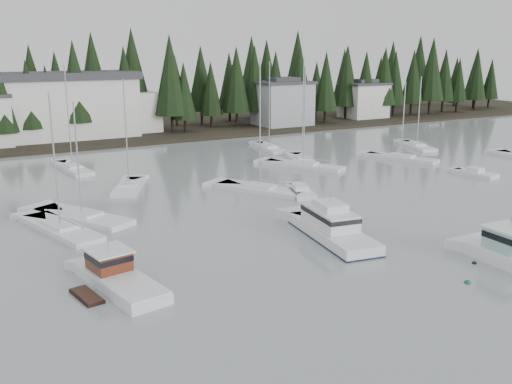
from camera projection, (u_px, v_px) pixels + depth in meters
ground at (481, 350)px, 29.68m from camera, size 260.00×260.00×0.00m
far_shore_land at (75, 128)px, 111.80m from camera, size 240.00×54.00×1.00m
conifer_treeline at (89, 135)px, 102.48m from camera, size 200.00×22.00×20.00m
house_east_a at (283, 102)px, 111.50m from camera, size 10.60×8.48×9.25m
house_east_b at (364, 99)px, 123.70m from camera, size 9.54×7.42×8.25m
harbor_inn at (74, 106)px, 96.57m from camera, size 29.50×11.50×10.90m
lobster_boat_brown at (117, 280)px, 37.52m from camera, size 5.30×8.92×4.23m
cabin_cruiser_center at (332, 230)px, 47.08m from camera, size 4.95×11.14×4.62m
sailboat_0 at (401, 159)px, 80.18m from camera, size 6.15×10.57×11.38m
sailboat_3 at (303, 167)px, 75.13m from camera, size 7.68×10.89×13.17m
sailboat_4 at (260, 190)px, 62.61m from camera, size 7.57×10.43×14.86m
sailboat_5 at (417, 147)px, 89.93m from camera, size 5.34×9.52×11.60m
sailboat_6 at (129, 188)px, 63.55m from camera, size 6.03×8.56×12.65m
sailboat_7 at (73, 170)px, 73.34m from camera, size 3.45×10.27×13.80m
sailboat_8 at (61, 231)px, 48.92m from camera, size 5.56×11.05×12.40m
sailboat_9 at (269, 149)px, 88.17m from camera, size 4.10×10.28×13.92m
sailboat_12 at (302, 161)px, 78.87m from camera, size 5.46×9.31×14.46m
sailboat_13 at (82, 219)px, 52.35m from camera, size 7.74×10.91×11.30m
runabout_1 at (300, 193)px, 61.42m from camera, size 4.09×6.47×1.42m
runabout_2 at (475, 174)px, 70.23m from camera, size 3.06×5.62×1.42m
mooring_buoy_green at (468, 283)px, 38.14m from camera, size 0.46×0.46×0.46m
mooring_buoy_dark at (474, 264)px, 41.61m from camera, size 0.36×0.36×0.36m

